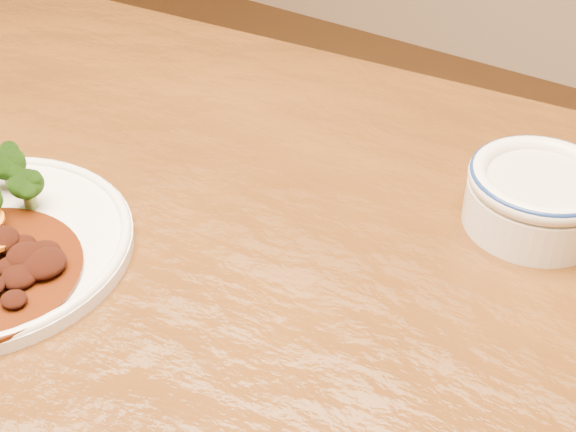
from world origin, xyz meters
The scene contains 2 objects.
dining_table centered at (0.00, 0.00, 0.67)m, with size 1.58×1.03×0.75m.
dip_bowl centered at (0.25, 0.25, 0.78)m, with size 0.13×0.13×0.06m.
Camera 1 is at (0.39, -0.36, 1.20)m, focal length 50.00 mm.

